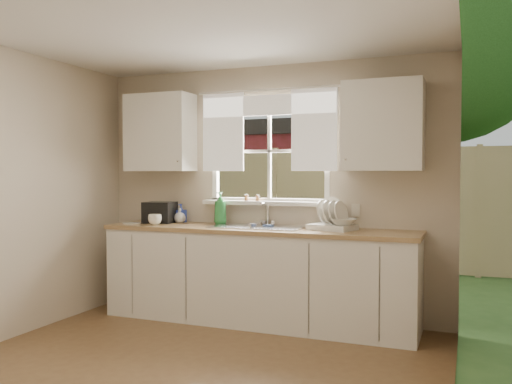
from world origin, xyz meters
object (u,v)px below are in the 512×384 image
at_px(soap_bottle_a, 220,208).
at_px(dish_rack, 332,221).
at_px(cup, 155,220).
at_px(black_appliance, 160,212).

bearing_deg(soap_bottle_a, dish_rack, 6.22).
bearing_deg(cup, dish_rack, 18.07).
xyz_separation_m(dish_rack, cup, (-1.77, -0.19, -0.03)).
xyz_separation_m(dish_rack, soap_bottle_a, (-1.17, 0.09, 0.08)).
relative_size(dish_rack, soap_bottle_a, 1.39).
xyz_separation_m(cup, black_appliance, (-0.07, 0.21, 0.06)).
distance_m(cup, black_appliance, 0.23).
height_order(dish_rack, soap_bottle_a, soap_bottle_a).
height_order(dish_rack, black_appliance, dish_rack).
bearing_deg(dish_rack, cup, -173.90).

